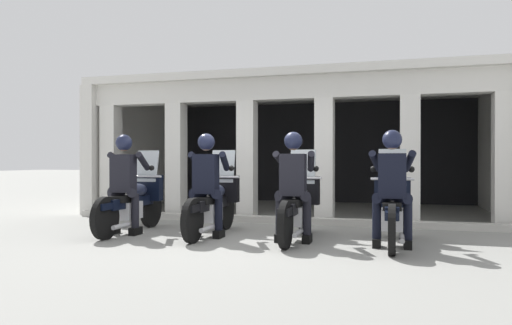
# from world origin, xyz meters

# --- Properties ---
(ground_plane) EXTENTS (80.00, 80.00, 0.00)m
(ground_plane) POSITION_xyz_m (0.00, 3.00, 0.00)
(ground_plane) COLOR gray
(station_building) EXTENTS (8.92, 4.96, 2.96)m
(station_building) POSITION_xyz_m (0.00, 4.77, 1.88)
(station_building) COLOR black
(station_building) RESTS_ON ground
(kerb_strip) EXTENTS (8.42, 0.24, 0.12)m
(kerb_strip) POSITION_xyz_m (0.00, 1.86, 0.06)
(kerb_strip) COLOR #B7B5AD
(kerb_strip) RESTS_ON ground
(motorcycle_far_left) EXTENTS (0.62, 2.04, 1.35)m
(motorcycle_far_left) POSITION_xyz_m (-2.04, 0.14, 0.50)
(motorcycle_far_left) COLOR black
(motorcycle_far_left) RESTS_ON ground
(police_officer_far_left) EXTENTS (0.63, 0.61, 1.58)m
(police_officer_far_left) POSITION_xyz_m (-2.04, -0.14, 0.94)
(police_officer_far_left) COLOR black
(police_officer_far_left) RESTS_ON ground
(motorcycle_center_left) EXTENTS (0.62, 2.04, 1.35)m
(motorcycle_center_left) POSITION_xyz_m (-0.68, 0.23, 0.50)
(motorcycle_center_left) COLOR black
(motorcycle_center_left) RESTS_ON ground
(police_officer_center_left) EXTENTS (0.63, 0.61, 1.58)m
(police_officer_center_left) POSITION_xyz_m (-0.68, -0.05, 0.94)
(police_officer_center_left) COLOR black
(police_officer_center_left) RESTS_ON ground
(motorcycle_center_right) EXTENTS (0.62, 2.04, 1.35)m
(motorcycle_center_right) POSITION_xyz_m (0.68, 0.17, 0.50)
(motorcycle_center_right) COLOR black
(motorcycle_center_right) RESTS_ON ground
(police_officer_center_right) EXTENTS (0.63, 0.61, 1.58)m
(police_officer_center_right) POSITION_xyz_m (0.68, -0.12, 0.94)
(police_officer_center_right) COLOR black
(police_officer_center_right) RESTS_ON ground
(motorcycle_far_right) EXTENTS (0.62, 2.04, 1.35)m
(motorcycle_far_right) POSITION_xyz_m (2.05, 0.10, 0.50)
(motorcycle_far_right) COLOR black
(motorcycle_far_right) RESTS_ON ground
(police_officer_far_right) EXTENTS (0.63, 0.61, 1.58)m
(police_officer_far_right) POSITION_xyz_m (2.04, -0.18, 0.94)
(police_officer_far_right) COLOR black
(police_officer_far_right) RESTS_ON ground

